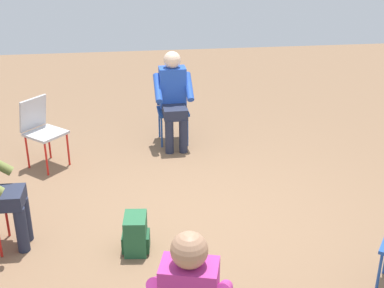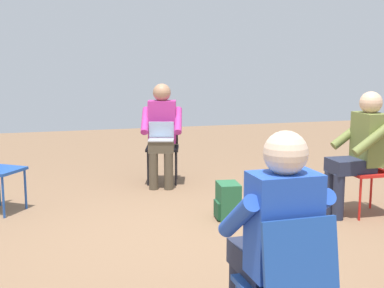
{
  "view_description": "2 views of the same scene",
  "coord_description": "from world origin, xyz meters",
  "px_view_note": "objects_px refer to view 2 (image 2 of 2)",
  "views": [
    {
      "loc": [
        -0.54,
        -4.58,
        2.92
      ],
      "look_at": [
        0.04,
        0.17,
        0.78
      ],
      "focal_mm": 50.0,
      "sensor_mm": 36.0,
      "label": 1
    },
    {
      "loc": [
        1.12,
        4.34,
        1.61
      ],
      "look_at": [
        -0.11,
        -0.15,
        0.81
      ],
      "focal_mm": 50.0,
      "sensor_mm": 36.0,
      "label": 2
    }
  ],
  "objects_px": {
    "chair_south": "(163,143)",
    "person_in_olive": "(360,147)",
    "chair_west": "(374,166)",
    "chair_north": "(289,283)",
    "person_with_laptop": "(162,129)",
    "backpack_near_laptop_user": "(228,203)",
    "person_in_blue": "(275,233)"
  },
  "relations": [
    {
      "from": "chair_south",
      "to": "person_in_olive",
      "type": "relative_size",
      "value": 0.69
    },
    {
      "from": "chair_west",
      "to": "chair_north",
      "type": "bearing_deg",
      "value": 139.52
    },
    {
      "from": "chair_west",
      "to": "chair_south",
      "type": "bearing_deg",
      "value": 42.84
    },
    {
      "from": "chair_south",
      "to": "chair_west",
      "type": "height_order",
      "value": "same"
    },
    {
      "from": "person_with_laptop",
      "to": "backpack_near_laptop_user",
      "type": "distance_m",
      "value": 1.67
    },
    {
      "from": "chair_north",
      "to": "backpack_near_laptop_user",
      "type": "xyz_separation_m",
      "value": [
        -0.57,
        -2.52,
        -0.34
      ]
    },
    {
      "from": "chair_south",
      "to": "backpack_near_laptop_user",
      "type": "height_order",
      "value": "chair_south"
    },
    {
      "from": "chair_south",
      "to": "chair_west",
      "type": "bearing_deg",
      "value": 147.03
    },
    {
      "from": "person_with_laptop",
      "to": "chair_south",
      "type": "bearing_deg",
      "value": -90.0
    },
    {
      "from": "chair_west",
      "to": "chair_north",
      "type": "relative_size",
      "value": 1.0
    },
    {
      "from": "chair_west",
      "to": "person_in_olive",
      "type": "relative_size",
      "value": 0.69
    },
    {
      "from": "chair_south",
      "to": "chair_west",
      "type": "relative_size",
      "value": 1.0
    },
    {
      "from": "person_in_blue",
      "to": "person_in_olive",
      "type": "xyz_separation_m",
      "value": [
        -1.86,
        -2.14,
        0.0
      ]
    },
    {
      "from": "chair_west",
      "to": "person_with_laptop",
      "type": "distance_m",
      "value": 2.52
    },
    {
      "from": "chair_south",
      "to": "person_in_olive",
      "type": "distance_m",
      "value": 2.5
    },
    {
      "from": "chair_south",
      "to": "person_in_blue",
      "type": "height_order",
      "value": "person_in_blue"
    },
    {
      "from": "chair_north",
      "to": "backpack_near_laptop_user",
      "type": "distance_m",
      "value": 2.61
    },
    {
      "from": "person_in_blue",
      "to": "person_in_olive",
      "type": "height_order",
      "value": "same"
    },
    {
      "from": "chair_west",
      "to": "person_with_laptop",
      "type": "xyz_separation_m",
      "value": [
        1.78,
        -1.77,
        0.2
      ]
    },
    {
      "from": "person_in_olive",
      "to": "backpack_near_laptop_user",
      "type": "xyz_separation_m",
      "value": [
        1.29,
        -0.22,
        -0.54
      ]
    },
    {
      "from": "chair_west",
      "to": "person_in_olive",
      "type": "height_order",
      "value": "person_in_olive"
    },
    {
      "from": "chair_north",
      "to": "person_in_blue",
      "type": "height_order",
      "value": "person_in_blue"
    },
    {
      "from": "chair_south",
      "to": "chair_north",
      "type": "xyz_separation_m",
      "value": [
        0.28,
        4.23,
        0.0
      ]
    },
    {
      "from": "person_in_blue",
      "to": "person_in_olive",
      "type": "distance_m",
      "value": 2.83
    },
    {
      "from": "person_with_laptop",
      "to": "backpack_near_laptop_user",
      "type": "height_order",
      "value": "person_with_laptop"
    },
    {
      "from": "person_with_laptop",
      "to": "backpack_near_laptop_user",
      "type": "relative_size",
      "value": 3.44
    },
    {
      "from": "person_with_laptop",
      "to": "chair_west",
      "type": "bearing_deg",
      "value": 150.28
    },
    {
      "from": "backpack_near_laptop_user",
      "to": "chair_north",
      "type": "bearing_deg",
      "value": 77.36
    },
    {
      "from": "person_in_olive",
      "to": "chair_west",
      "type": "bearing_deg",
      "value": -90.0
    },
    {
      "from": "chair_north",
      "to": "person_in_olive",
      "type": "distance_m",
      "value": 2.97
    },
    {
      "from": "person_with_laptop",
      "to": "chair_north",
      "type": "bearing_deg",
      "value": 101.67
    },
    {
      "from": "person_with_laptop",
      "to": "person_in_blue",
      "type": "height_order",
      "value": "same"
    }
  ]
}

